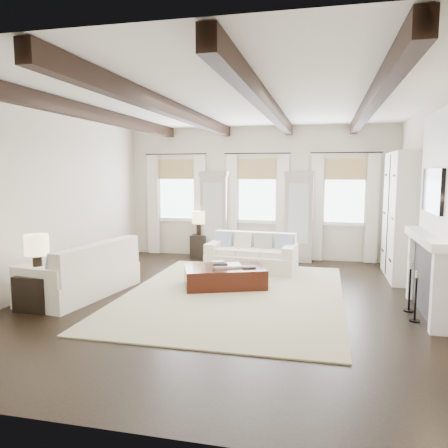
% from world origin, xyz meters
% --- Properties ---
extents(ground, '(7.50, 7.50, 0.00)m').
position_xyz_m(ground, '(0.00, 0.00, 0.00)').
color(ground, black).
rests_on(ground, ground).
extents(room_shell, '(6.54, 7.54, 3.22)m').
position_xyz_m(room_shell, '(0.75, 0.90, 1.89)').
color(room_shell, beige).
rests_on(room_shell, ground).
extents(area_rug, '(3.67, 4.87, 0.02)m').
position_xyz_m(area_rug, '(0.11, 0.39, 0.01)').
color(area_rug, '#BAB28C').
rests_on(area_rug, ground).
extents(sofa_back, '(1.95, 1.01, 0.81)m').
position_xyz_m(sofa_back, '(0.12, 2.29, 0.32)').
color(sofa_back, white).
rests_on(sofa_back, ground).
extents(sofa_left, '(1.29, 2.27, 0.92)m').
position_xyz_m(sofa_left, '(-2.39, -0.21, 0.37)').
color(sofa_left, white).
rests_on(sofa_left, ground).
extents(ottoman, '(1.67, 1.35, 0.38)m').
position_xyz_m(ottoman, '(-0.16, 0.84, 0.19)').
color(ottoman, black).
rests_on(ottoman, ground).
extents(tray, '(0.60, 0.53, 0.04)m').
position_xyz_m(tray, '(-0.12, 0.89, 0.40)').
color(tray, white).
rests_on(tray, ottoman).
extents(book_lower, '(0.31, 0.28, 0.04)m').
position_xyz_m(book_lower, '(-0.24, 0.81, 0.44)').
color(book_lower, '#262628').
rests_on(book_lower, tray).
extents(book_upper, '(0.27, 0.24, 0.03)m').
position_xyz_m(book_upper, '(-0.28, 0.82, 0.47)').
color(book_upper, beige).
rests_on(book_upper, book_lower).
extents(book_loose, '(0.29, 0.25, 0.03)m').
position_xyz_m(book_loose, '(0.29, 0.86, 0.39)').
color(book_loose, '#262628').
rests_on(book_loose, ottoman).
extents(side_table_front, '(0.55, 0.55, 0.55)m').
position_xyz_m(side_table_front, '(-2.68, -1.05, 0.27)').
color(side_table_front, black).
rests_on(side_table_front, ground).
extents(lamp_front, '(0.36, 0.36, 0.62)m').
position_xyz_m(lamp_front, '(-2.68, -1.05, 0.97)').
color(lamp_front, black).
rests_on(lamp_front, side_table_front).
extents(side_table_back, '(0.38, 0.38, 0.57)m').
position_xyz_m(side_table_back, '(-1.38, 3.38, 0.28)').
color(side_table_back, black).
rests_on(side_table_back, ground).
extents(lamp_back, '(0.34, 0.34, 0.59)m').
position_xyz_m(lamp_back, '(-1.38, 3.38, 0.97)').
color(lamp_back, black).
rests_on(lamp_back, side_table_back).
extents(candlestick_near, '(0.15, 0.15, 0.73)m').
position_xyz_m(candlestick_near, '(2.90, -0.36, 0.30)').
color(candlestick_near, black).
rests_on(candlestick_near, ground).
extents(candlestick_far, '(0.15, 0.15, 0.76)m').
position_xyz_m(candlestick_far, '(2.90, 0.10, 0.32)').
color(candlestick_far, black).
rests_on(candlestick_far, ground).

